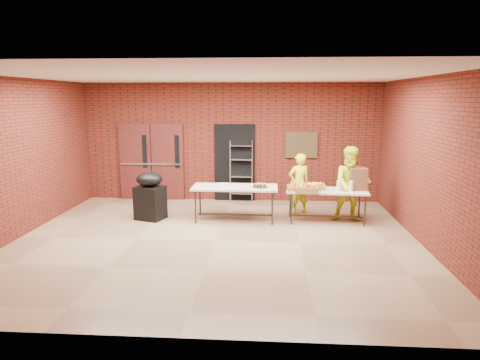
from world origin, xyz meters
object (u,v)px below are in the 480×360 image
volunteer_man (352,184)px  coffee_dispenser (358,179)px  wire_rack (241,171)px  table_left (235,189)px  covered_grill (150,196)px  table_right (327,192)px  volunteer_woman (299,184)px

volunteer_man → coffee_dispenser: bearing=-10.1°
coffee_dispenser → volunteer_man: (-0.12, 0.04, -0.13)m
wire_rack → coffee_dispenser: size_ratio=3.35×
table_left → covered_grill: size_ratio=1.75×
table_right → volunteer_man: (0.57, 0.12, 0.18)m
wire_rack → table_left: bearing=-87.2°
covered_grill → volunteer_woman: (3.49, 0.75, 0.18)m
table_left → coffee_dispenser: coffee_dispenser is taller
wire_rack → covered_grill: wire_rack is taller
wire_rack → covered_grill: 2.75m
wire_rack → table_left: size_ratio=0.86×
coffee_dispenser → volunteer_woman: bearing=154.4°
coffee_dispenser → volunteer_woman: 1.43m
wire_rack → covered_grill: bearing=-133.5°
wire_rack → table_right: bearing=-37.3°
table_right → volunteer_woman: 0.90m
wire_rack → volunteer_man: 3.12m
table_right → wire_rack: bearing=143.6°
volunteer_woman → volunteer_man: volunteer_man is taller
wire_rack → coffee_dispenser: (2.75, -1.71, 0.16)m
table_left → coffee_dispenser: 2.80m
volunteer_woman → volunteer_man: bearing=132.8°
table_right → volunteer_man: size_ratio=1.08×
table_right → covered_grill: bearing=-174.5°
volunteer_man → volunteer_woman: bearing=159.7°
coffee_dispenser → table_right: bearing=-173.4°
covered_grill → volunteer_man: size_ratio=0.65×
wire_rack → coffee_dispenser: wire_rack is taller
table_left → table_right: (2.09, 0.03, -0.05)m
coffee_dispenser → covered_grill: bearing=-178.3°
wire_rack → table_left: wire_rack is taller
volunteer_woman → volunteer_man: size_ratio=0.86×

